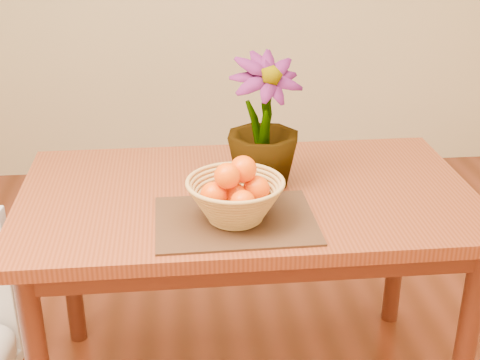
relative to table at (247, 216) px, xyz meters
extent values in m
cube|color=brown|center=(0.00, 0.00, 0.07)|extent=(1.40, 0.80, 0.04)
cube|color=#471D10|center=(0.00, 0.00, 0.01)|extent=(1.28, 0.68, 0.08)
cylinder|color=#471D10|center=(0.62, -0.32, -0.31)|extent=(0.06, 0.06, 0.71)
cylinder|color=#471D10|center=(-0.62, 0.32, -0.31)|extent=(0.06, 0.06, 0.71)
cylinder|color=#471D10|center=(0.62, 0.32, -0.31)|extent=(0.06, 0.06, 0.71)
cube|color=#3E2716|center=(-0.06, -0.20, 0.09)|extent=(0.45, 0.34, 0.01)
cylinder|color=tan|center=(-0.06, -0.20, 0.10)|extent=(0.14, 0.14, 0.01)
sphere|color=#EF4403|center=(-0.06, -0.20, 0.17)|extent=(0.06, 0.06, 0.06)
sphere|color=#EF4403|center=(0.00, -0.18, 0.18)|extent=(0.07, 0.07, 0.07)
sphere|color=#EF4403|center=(-0.07, -0.14, 0.18)|extent=(0.07, 0.07, 0.07)
sphere|color=#EF4403|center=(-0.12, -0.21, 0.18)|extent=(0.07, 0.07, 0.07)
sphere|color=#EF4403|center=(-0.04, -0.26, 0.18)|extent=(0.07, 0.07, 0.07)
sphere|color=#EF4403|center=(-0.03, -0.18, 0.24)|extent=(0.07, 0.07, 0.07)
sphere|color=#EF4403|center=(-0.08, -0.21, 0.24)|extent=(0.07, 0.07, 0.07)
imported|color=#1A4112|center=(0.05, 0.05, 0.29)|extent=(0.29, 0.29, 0.41)
camera|label=1|loc=(-0.21, -1.85, 0.96)|focal=50.00mm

